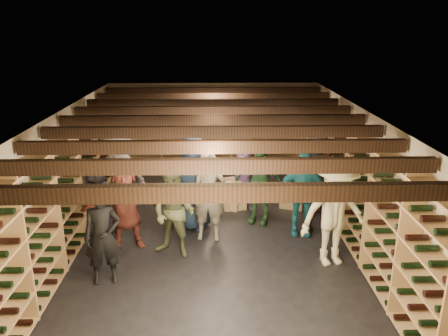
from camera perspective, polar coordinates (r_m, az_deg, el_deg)
name	(u,v)px	position (r m, az deg, el deg)	size (l,w,h in m)	color
ground	(214,235)	(8.54, -1.28, -8.73)	(8.00, 8.00, 0.00)	black
walls	(214,177)	(8.06, -1.34, -1.12)	(5.52, 8.02, 2.40)	#C1B396
ceiling	(213,112)	(7.75, -1.40, 7.28)	(5.50, 8.00, 0.01)	beige
ceiling_joists	(213,120)	(7.78, -1.39, 6.26)	(5.40, 7.12, 0.18)	black
wine_rack_left	(75,184)	(8.51, -18.92, -1.99)	(0.32, 7.50, 2.15)	tan
wine_rack_right	(351,182)	(8.50, 16.27, -1.73)	(0.32, 7.50, 2.15)	tan
wine_rack_back	(214,133)	(11.77, -1.36, 4.53)	(4.70, 0.30, 2.15)	tan
crate_stack_left	(234,194)	(9.59, 1.26, -3.35)	(0.56, 0.43, 0.68)	#A48156
crate_stack_right	(229,197)	(9.62, 0.64, -3.83)	(0.59, 0.49, 0.51)	#A48156
crate_loose	(292,204)	(9.83, 8.85, -4.63)	(0.50, 0.33, 0.17)	#A48156
person_0	(97,200)	(8.50, -16.21, -4.02)	(0.74, 0.48, 1.51)	black
person_1	(103,237)	(7.02, -15.56, -8.66)	(0.57, 0.37, 1.56)	black
person_2	(174,212)	(7.57, -6.56, -5.77)	(0.79, 0.61, 1.62)	#57623F
person_3	(335,213)	(7.44, 14.33, -5.66)	(1.20, 0.69, 1.86)	beige
person_4	(302,194)	(8.40, 10.12, -3.31)	(0.97, 0.40, 1.66)	#196474
person_5	(125,205)	(7.98, -12.75, -4.78)	(1.51, 0.48, 1.63)	brown
person_6	(193,183)	(8.48, -4.13, -2.03)	(0.92, 0.60, 1.88)	#182941
person_7	(209,196)	(8.08, -2.01, -3.66)	(0.63, 0.41, 1.72)	gray
person_8	(326,193)	(8.70, 13.21, -3.19)	(0.74, 0.58, 1.53)	#451815
person_9	(118,170)	(9.62, -13.67, -0.31)	(1.16, 0.67, 1.79)	#B2ACA3
person_10	(259,183)	(8.77, 4.61, -1.99)	(0.99, 0.41, 1.70)	#27512A
person_11	(243,174)	(9.45, 2.49, -0.81)	(1.46, 0.47, 1.58)	#826498
person_12	(315,171)	(9.62, 11.76, -0.42)	(0.84, 0.54, 1.71)	#2E2F33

